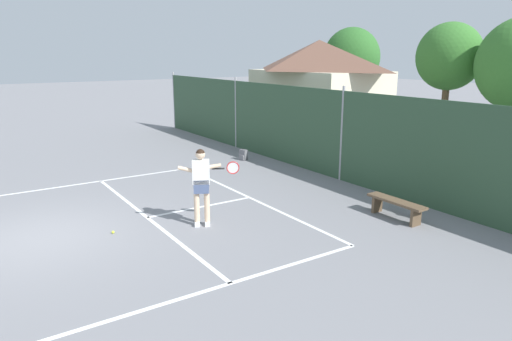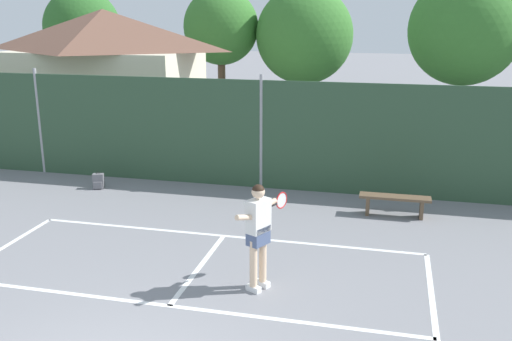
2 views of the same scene
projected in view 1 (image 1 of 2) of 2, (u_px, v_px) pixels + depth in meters
name	position (u px, v px, depth m)	size (l,w,h in m)	color
ground_plane	(40.00, 239.00, 10.27)	(120.00, 120.00, 0.00)	gray
court_markings	(71.00, 233.00, 10.62)	(8.30, 11.10, 0.01)	white
chainlink_fence	(342.00, 136.00, 14.73)	(26.09, 0.09, 3.01)	#2D4C33
clubhouse_building	(318.00, 87.00, 22.79)	(6.80, 4.39, 4.61)	beige
tennis_player	(202.00, 180.00, 10.80)	(0.61, 1.35, 1.85)	silver
tennis_ball	(113.00, 232.00, 10.56)	(0.07, 0.07, 0.07)	#CCE033
backpack_grey	(243.00, 155.00, 17.82)	(0.32, 0.30, 0.46)	slate
courtside_bench	(396.00, 205.00, 11.43)	(1.60, 0.36, 0.48)	brown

